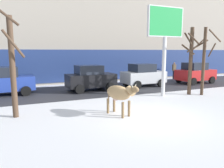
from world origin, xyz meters
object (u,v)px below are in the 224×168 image
Objects in this scene: car_black_hatchback at (90,78)px; bare_tree_far_back at (191,59)px; cow_tan at (119,94)px; car_silver_hatchback at (143,75)px; pedestrian_near_billboard at (174,71)px; billboard at (165,27)px; bare_tree_right_lot at (12,64)px; car_red_hatchback at (195,73)px; car_blue_hatchback at (5,81)px; bare_tree_left_lot at (204,59)px.

bare_tree_far_back is (5.61, -3.99, 1.46)m from car_black_hatchback.
car_black_hatchback reaches higher than cow_tan.
pedestrian_near_billboard is at bearing 27.00° from car_silver_hatchback.
car_black_hatchback is at bearing 84.02° from cow_tan.
car_silver_hatchback is at bearing 104.71° from bare_tree_far_back.
car_silver_hatchback is at bearing 77.68° from billboard.
billboard is at bearing 7.85° from bare_tree_right_lot.
pedestrian_near_billboard is at bearing 57.88° from bare_tree_far_back.
car_red_hatchback is (5.27, -0.29, 0.00)m from car_silver_hatchback.
car_red_hatchback is at bearing -1.06° from car_black_hatchback.
bare_tree_right_lot is at bearing -135.47° from car_black_hatchback.
car_black_hatchback is (5.63, -0.60, 0.00)m from car_blue_hatchback.
car_silver_hatchback is 6.02m from pedestrian_near_billboard.
car_silver_hatchback reaches higher than cow_tan.
car_black_hatchback is 2.07× the size of pedestrian_near_billboard.
bare_tree_far_back reaches higher than cow_tan.
billboard reaches higher than car_black_hatchback.
bare_tree_far_back is at bearing -8.80° from billboard.
billboard reaches higher than bare_tree_right_lot.
bare_tree_right_lot is at bearing 160.89° from cow_tan.
bare_tree_right_lot reaches higher than pedestrian_near_billboard.
billboard is 1.27× the size of bare_tree_far_back.
pedestrian_near_billboard is (0.09, 3.02, -0.05)m from car_red_hatchback.
bare_tree_right_lot reaches higher than car_silver_hatchback.
car_blue_hatchback is at bearing -171.81° from pedestrian_near_billboard.
bare_tree_left_lot is at bearing -16.35° from billboard.
cow_tan is at bearing -19.11° from bare_tree_right_lot.
car_silver_hatchback is 0.82× the size of bare_tree_left_lot.
car_silver_hatchback reaches higher than pedestrian_near_billboard.
car_red_hatchback is at bearing 29.93° from billboard.
car_black_hatchback is at bearing 144.74° from bare_tree_left_lot.
car_black_hatchback is 0.77× the size of bare_tree_right_lot.
cow_tan is 6.42m from car_black_hatchback.
bare_tree_left_lot is at bearing 2.22° from bare_tree_right_lot.
car_black_hatchback is 10.30m from pedestrian_near_billboard.
car_blue_hatchback is 13.04m from bare_tree_left_lot.
car_black_hatchback is (-3.71, 3.69, -3.39)m from billboard.
bare_tree_far_back is at bearing -75.29° from car_silver_hatchback.
bare_tree_far_back is at bearing -137.79° from car_red_hatchback.
bare_tree_right_lot reaches higher than car_blue_hatchback.
bare_tree_far_back is (1.07, -4.10, 1.46)m from car_silver_hatchback.
cow_tan is 0.44× the size of bare_tree_far_back.
car_blue_hatchback is 10.18m from car_silver_hatchback.
car_blue_hatchback reaches higher than pedestrian_near_billboard.
pedestrian_near_billboard is at bearing 8.19° from car_blue_hatchback.
bare_tree_far_back is (1.91, -0.29, -1.92)m from billboard.
bare_tree_right_lot is (-8.68, -1.20, -1.99)m from billboard.
bare_tree_left_lot is 0.94× the size of bare_tree_right_lot.
car_blue_hatchback is 1.00× the size of car_silver_hatchback.
car_silver_hatchback is (5.21, 6.49, -0.07)m from cow_tan.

